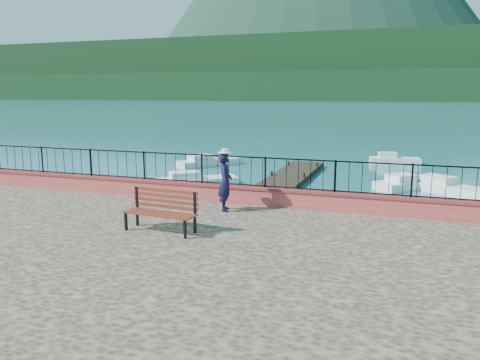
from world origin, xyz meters
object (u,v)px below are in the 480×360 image
Objects in this scene: person at (225,182)px; boat_4 at (395,158)px; park_bench at (161,219)px; boat_3 at (209,160)px; boat_1 at (450,185)px; boat_2 at (409,181)px; boat_0 at (197,178)px.

person is 0.54× the size of boat_4.
boat_3 is (-6.19, 17.91, -1.12)m from park_bench.
boat_1 is 1.14× the size of boat_2.
boat_3 is 1.32× the size of boat_4.
boat_1 is at bearing -82.28° from boat_4.
boat_4 is at bearing 13.62° from boat_0.
person reaches higher than boat_3.
boat_1 is at bearing -69.99° from boat_3.
boat_4 is at bearing 81.24° from park_bench.
park_bench is 1.12× the size of person.
boat_4 is at bearing 48.36° from boat_2.
person is 16.90m from boat_3.
person is 20.82m from boat_4.
park_bench is 0.47× the size of boat_0.
boat_2 is 8.56m from boat_4.
person is at bearing -111.63° from boat_4.
park_bench reaches higher than boat_0.
boat_1 and boat_3 have the same top height.
park_bench is 2.79m from person.
person is at bearing -97.04° from boat_0.
boat_1 is 14.95m from boat_3.
boat_3 is at bearing -160.33° from boat_1.
boat_2 is (-1.86, 0.67, 0.00)m from boat_1.
boat_0 is 1.12× the size of boat_2.
boat_1 is at bearing -67.18° from boat_2.
boat_0 is at bearing 114.63° from park_bench.
boat_2 is at bearing -20.76° from boat_0.
person is 0.47× the size of boat_2.
boat_0 is 12.50m from boat_1.
person reaches higher than boat_4.
boat_2 is at bearing 70.93° from park_bench.
park_bench is at bearing -84.60° from boat_1.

